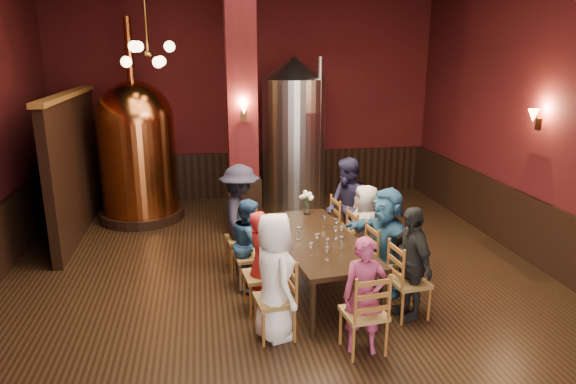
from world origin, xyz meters
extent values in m
plane|color=black|center=(0.00, 0.00, 0.00)|extent=(10.00, 10.00, 0.00)
cube|color=#460F11|center=(0.00, 5.00, 2.25)|extent=(8.00, 0.02, 4.50)
cube|color=black|center=(3.96, 0.00, 0.50)|extent=(0.08, 9.90, 1.00)
cube|color=black|center=(0.00, 4.96, 0.50)|extent=(7.90, 0.08, 1.00)
cube|color=#460F11|center=(-0.30, 2.80, 2.25)|extent=(0.58, 0.58, 4.50)
cube|color=black|center=(-3.20, 3.20, 1.20)|extent=(0.22, 3.50, 2.40)
cube|color=black|center=(0.47, 0.29, 0.72)|extent=(1.26, 2.50, 0.06)
cylinder|color=black|center=(0.16, -0.89, 0.34)|extent=(0.07, 0.07, 0.69)
cylinder|color=black|center=(1.03, -0.80, 0.34)|extent=(0.07, 0.07, 0.69)
cylinder|color=black|center=(-0.10, 1.37, 0.34)|extent=(0.07, 0.07, 0.69)
cylinder|color=black|center=(0.78, 1.47, 0.34)|extent=(0.07, 0.07, 0.69)
imported|color=white|center=(-0.27, -0.80, 0.74)|extent=(0.63, 0.82, 1.49)
imported|color=red|center=(-0.34, -0.14, 0.65)|extent=(0.42, 0.54, 1.30)
imported|color=navy|center=(-0.42, 0.52, 0.63)|extent=(0.39, 0.65, 1.26)
imported|color=black|center=(-0.49, 1.19, 0.79)|extent=(0.70, 1.08, 1.58)
imported|color=black|center=(1.42, -0.61, 0.71)|extent=(0.45, 0.87, 1.41)
imported|color=#2B5B82|center=(1.35, 0.05, 0.73)|extent=(0.87, 1.43, 1.47)
imported|color=#C0B0A9|center=(1.27, 0.71, 0.67)|extent=(0.46, 0.67, 1.33)
imported|color=#1F1D3A|center=(1.20, 1.38, 0.79)|extent=(0.49, 0.81, 1.58)
imported|color=#903056|center=(0.64, -1.25, 0.65)|extent=(0.53, 0.40, 1.30)
cylinder|color=black|center=(-2.20, 3.80, 0.09)|extent=(1.58, 1.58, 0.18)
cylinder|color=#B55B29|center=(-2.20, 3.80, 1.05)|extent=(1.65, 1.65, 1.75)
sphere|color=#B55B29|center=(-2.20, 3.80, 1.93)|extent=(1.40, 1.40, 1.40)
cylinder|color=#B55B29|center=(-2.20, 3.80, 3.16)|extent=(0.14, 0.14, 1.14)
cylinder|color=#B2B2B7|center=(0.82, 3.99, 1.31)|extent=(1.56, 1.56, 2.62)
cone|color=#B2B2B7|center=(0.82, 3.99, 2.83)|extent=(1.26, 1.26, 0.42)
cylinder|color=#B2B2B7|center=(1.24, 3.57, 1.57)|extent=(0.08, 0.08, 2.94)
cylinder|color=white|center=(0.54, 1.30, 0.85)|extent=(0.11, 0.11, 0.19)
camera|label=1|loc=(-1.00, -6.00, 3.22)|focal=32.00mm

